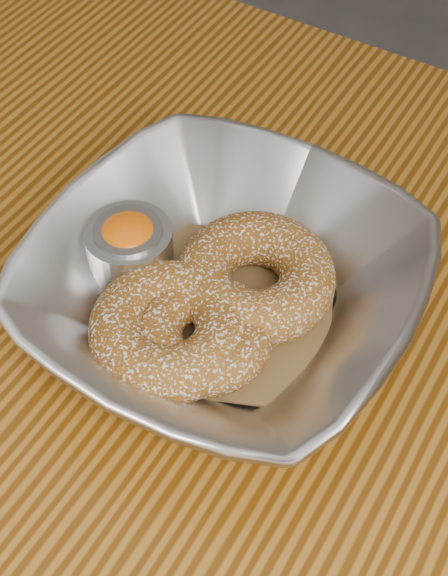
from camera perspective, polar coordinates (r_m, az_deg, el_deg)
The scene contains 7 objects.
table at distance 0.63m, azimuth -7.74°, elevation -8.98°, with size 1.20×0.80×0.75m.
serving_bowl at distance 0.52m, azimuth -0.00°, elevation 0.05°, with size 0.25×0.25×0.06m, color #B3B6BB.
parchment at distance 0.54m, azimuth -0.00°, elevation -1.39°, with size 0.14×0.14×0.00m, color brown.
donut_back at distance 0.53m, azimuth 2.25°, elevation 0.80°, with size 0.11×0.11×0.04m, color brown.
donut_front at distance 0.51m, azimuth -3.82°, elevation -2.95°, with size 0.10×0.10×0.04m, color brown.
donut_extra at distance 0.51m, azimuth -1.47°, elevation -3.27°, with size 0.09×0.09×0.03m, color brown.
ramekin at distance 0.55m, azimuth -6.68°, elevation 2.73°, with size 0.06×0.06×0.05m.
Camera 1 is at (0.23, -0.22, 1.19)m, focal length 50.00 mm.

